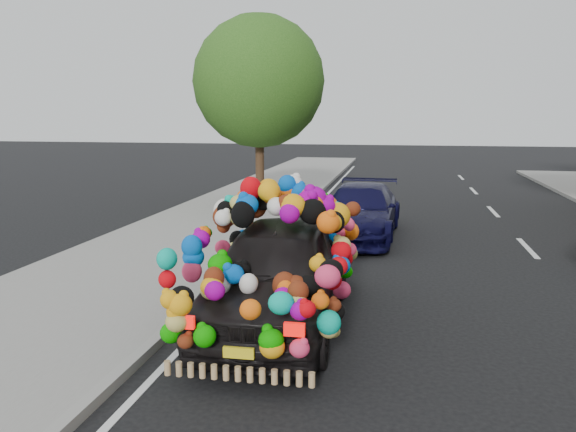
{
  "coord_description": "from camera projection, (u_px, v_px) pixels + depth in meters",
  "views": [
    {
      "loc": [
        0.7,
        -8.24,
        2.98
      ],
      "look_at": [
        -1.17,
        1.08,
        1.27
      ],
      "focal_mm": 35.0,
      "sensor_mm": 36.0,
      "label": 1
    }
  ],
  "objects": [
    {
      "name": "ground",
      "position": [
        349.0,
        312.0,
        8.61
      ],
      "size": [
        100.0,
        100.0,
        0.0
      ],
      "primitive_type": "plane",
      "color": "black",
      "rests_on": "ground"
    },
    {
      "name": "sidewalk",
      "position": [
        93.0,
        291.0,
        9.44
      ],
      "size": [
        4.0,
        60.0,
        0.12
      ],
      "primitive_type": "cube",
      "color": "gray",
      "rests_on": "ground"
    },
    {
      "name": "kerb",
      "position": [
        203.0,
        298.0,
        9.06
      ],
      "size": [
        0.15,
        60.0,
        0.13
      ],
      "primitive_type": "cube",
      "color": "gray",
      "rests_on": "ground"
    },
    {
      "name": "tree_near_sidewalk",
      "position": [
        259.0,
        82.0,
        17.81
      ],
      "size": [
        4.2,
        4.2,
        6.13
      ],
      "color": "#332114",
      "rests_on": "ground"
    },
    {
      "name": "plush_art_car",
      "position": [
        279.0,
        248.0,
        8.02
      ],
      "size": [
        2.22,
        4.63,
        2.14
      ],
      "rotation": [
        0.0,
        0.0,
        0.02
      ],
      "color": "black",
      "rests_on": "ground"
    },
    {
      "name": "navy_sedan",
      "position": [
        360.0,
        211.0,
        13.85
      ],
      "size": [
        2.02,
        4.51,
        1.28
      ],
      "primitive_type": "imported",
      "rotation": [
        0.0,
        0.0,
        -0.05
      ],
      "color": "black",
      "rests_on": "ground"
    }
  ]
}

